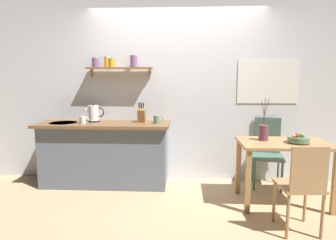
{
  "coord_description": "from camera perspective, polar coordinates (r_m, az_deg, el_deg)",
  "views": [
    {
      "loc": [
        0.1,
        -3.6,
        1.5
      ],
      "look_at": [
        -0.1,
        0.25,
        0.95
      ],
      "focal_mm": 30.76,
      "sensor_mm": 36.0,
      "label": 1
    }
  ],
  "objects": [
    {
      "name": "ground_plane",
      "position": [
        3.91,
        1.31,
        -14.48
      ],
      "size": [
        14.0,
        14.0,
        0.0
      ],
      "primitive_type": "plane",
      "color": "tan"
    },
    {
      "name": "fruit_bowl",
      "position": [
        3.67,
        24.42,
        -3.42
      ],
      "size": [
        0.24,
        0.24,
        0.13
      ],
      "color": "slate",
      "rests_on": "dining_table"
    },
    {
      "name": "back_wall",
      "position": [
        4.26,
        4.42,
        6.08
      ],
      "size": [
        6.8,
        0.11,
        2.7
      ],
      "color": "silver",
      "rests_on": "ground_plane"
    },
    {
      "name": "kitchen_counter",
      "position": [
        4.21,
        -12.38,
        -6.46
      ],
      "size": [
        1.83,
        0.63,
        0.9
      ],
      "color": "slate",
      "rests_on": "ground_plane"
    },
    {
      "name": "wall_shelf",
      "position": [
        4.21,
        -10.2,
        10.71
      ],
      "size": [
        0.94,
        0.2,
        0.3
      ],
      "color": "brown"
    },
    {
      "name": "dining_table",
      "position": [
        3.71,
        21.97,
        -5.97
      ],
      "size": [
        1.05,
        0.66,
        0.76
      ],
      "color": "tan",
      "rests_on": "ground_plane"
    },
    {
      "name": "dining_chair_near",
      "position": [
        3.09,
        25.06,
        -11.41
      ],
      "size": [
        0.41,
        0.42,
        0.9
      ],
      "color": "tan",
      "rests_on": "ground_plane"
    },
    {
      "name": "knife_block",
      "position": [
        4.06,
        -5.26,
        1.08
      ],
      "size": [
        0.1,
        0.16,
        0.28
      ],
      "color": "#9E6B3D",
      "rests_on": "kitchen_counter"
    },
    {
      "name": "coffee_mug_spare",
      "position": [
        3.94,
        -2.17,
        0.12
      ],
      "size": [
        0.14,
        0.09,
        0.11
      ],
      "color": "slate",
      "rests_on": "kitchen_counter"
    },
    {
      "name": "dining_chair_far",
      "position": [
        4.31,
        19.06,
        -5.51
      ],
      "size": [
        0.48,
        0.49,
        0.95
      ],
      "color": "#4C6B5B",
      "rests_on": "ground_plane"
    },
    {
      "name": "twig_vase",
      "position": [
        3.68,
        18.42,
        -2.33
      ],
      "size": [
        0.12,
        0.12,
        0.52
      ],
      "color": "brown",
      "rests_on": "dining_table"
    },
    {
      "name": "electric_kettle",
      "position": [
        4.21,
        -14.45,
        1.23
      ],
      "size": [
        0.26,
        0.17,
        0.26
      ],
      "color": "black",
      "rests_on": "kitchen_counter"
    },
    {
      "name": "coffee_mug_by_sink",
      "position": [
        4.08,
        -16.49,
        0.01
      ],
      "size": [
        0.12,
        0.08,
        0.1
      ],
      "color": "white",
      "rests_on": "kitchen_counter"
    }
  ]
}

